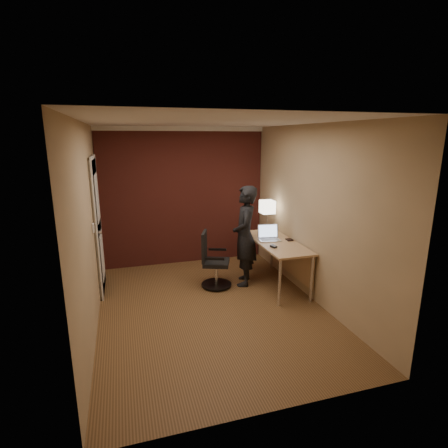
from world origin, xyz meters
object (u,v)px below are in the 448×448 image
at_px(laptop, 269,235).
at_px(office_chair, 213,263).
at_px(wallet, 289,240).
at_px(desk_lamp, 267,207).
at_px(desk, 280,249).
at_px(mouse, 273,246).
at_px(person, 245,236).

distance_m(laptop, office_chair, 0.99).
bearing_deg(wallet, desk_lamp, 100.08).
bearing_deg(desk, desk_lamp, 86.77).
relative_size(desk, laptop, 4.13).
xyz_separation_m(desk, desk_lamp, (0.04, 0.63, 0.55)).
xyz_separation_m(laptop, mouse, (-0.10, -0.42, -0.05)).
xyz_separation_m(mouse, wallet, (0.39, 0.27, -0.01)).
distance_m(mouse, office_chair, 1.01).
bearing_deg(desk_lamp, wallet, -79.92).
distance_m(desk_lamp, person, 0.79).
height_order(mouse, person, person).
bearing_deg(wallet, office_chair, 169.09).
bearing_deg(wallet, mouse, -145.88).
xyz_separation_m(wallet, office_chair, (-1.20, 0.23, -0.35)).
relative_size(desk, person, 0.94).
bearing_deg(laptop, person, 170.64).
height_order(desk_lamp, mouse, desk_lamp).
bearing_deg(mouse, office_chair, 132.13).
height_order(desk, desk_lamp, desk_lamp).
distance_m(desk_lamp, wallet, 0.77).
height_order(mouse, wallet, mouse).
bearing_deg(mouse, wallet, 18.13).
height_order(laptop, office_chair, laptop).
xyz_separation_m(desk, office_chair, (-1.05, 0.22, -0.21)).
bearing_deg(desk_lamp, mouse, -107.14).
height_order(desk_lamp, person, person).
relative_size(desk_lamp, person, 0.34).
bearing_deg(desk, person, 159.07).
relative_size(wallet, person, 0.07).
bearing_deg(mouse, desk, 32.65).
bearing_deg(office_chair, desk, -11.87).
bearing_deg(laptop, desk_lamp, 70.13).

